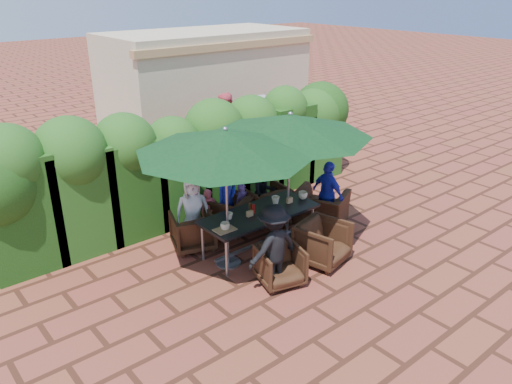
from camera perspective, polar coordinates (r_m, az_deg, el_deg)
ground at (r=9.14m, az=1.36°, el=-6.88°), size 80.00×80.00×0.00m
dining_table at (r=8.92m, az=0.39°, el=-2.78°), size 2.20×0.90×0.75m
umbrella_left at (r=7.90m, az=-3.52°, el=5.75°), size 2.93×2.93×2.46m
umbrella_right at (r=8.84m, az=3.92°, el=7.61°), size 2.92×2.92×2.46m
chair_far_left at (r=9.19m, az=-7.24°, el=-4.23°), size 0.92×0.89×0.75m
chair_far_mid at (r=9.77m, az=-2.83°, el=-2.22°), size 0.99×0.96×0.79m
chair_far_right at (r=10.12m, az=1.14°, el=-1.15°), size 0.90×0.86×0.83m
chair_near_left at (r=8.12m, az=2.79°, el=-8.18°), size 0.83×0.80×0.70m
chair_near_right at (r=8.73m, az=7.65°, el=-5.56°), size 0.94×0.91×0.82m
chair_end_right at (r=10.12m, az=7.40°, el=-1.16°), size 1.03×1.20×0.89m
adult_far_left at (r=9.26m, az=-7.24°, el=-2.06°), size 0.75×0.62×1.32m
adult_far_mid at (r=9.68m, az=-3.39°, el=-0.74°), size 0.55×0.49×1.33m
adult_far_right at (r=10.16m, az=0.95°, el=-0.12°), size 0.61×0.46×1.13m
adult_near_left at (r=7.87m, az=2.00°, el=-6.26°), size 0.91×0.43×1.41m
adult_end_right at (r=9.95m, az=8.20°, el=-0.22°), size 0.41×0.80×1.34m
child_left at (r=9.64m, az=-5.37°, el=-2.27°), size 0.39×0.36×0.91m
child_right at (r=9.91m, az=-1.54°, el=-1.48°), size 0.37×0.33×0.90m
pedestrian_a at (r=12.88m, az=-4.54°, el=5.87°), size 1.48×0.56×1.57m
pedestrian_b at (r=13.43m, az=-3.61°, el=7.30°), size 0.98×0.69×1.88m
pedestrian_c at (r=13.79m, az=0.59°, el=7.49°), size 1.21×0.75×1.75m
cup_a at (r=8.27m, az=-3.55°, el=-3.93°), size 0.16×0.16×0.13m
cup_b at (r=8.63m, az=-3.07°, el=-2.75°), size 0.12×0.12×0.12m
cup_c at (r=8.73m, az=1.46°, el=-2.35°), size 0.17×0.17×0.13m
cup_d at (r=9.20m, az=2.25°, el=-0.93°), size 0.15×0.15×0.14m
cup_e at (r=9.45m, az=5.37°, el=-0.38°), size 0.18×0.18×0.14m
ketchup_bottle at (r=8.82m, az=-0.28°, el=-1.93°), size 0.04×0.04×0.17m
sauce_bottle at (r=8.87m, az=-0.69°, el=-1.79°), size 0.04×0.04×0.17m
serving_tray at (r=8.28m, az=-3.59°, el=-4.31°), size 0.35×0.25×0.02m
number_block_left at (r=8.72m, az=-0.72°, el=-2.48°), size 0.12×0.06×0.10m
number_block_right at (r=9.27m, az=3.84°, el=-0.95°), size 0.12×0.06×0.10m
hedge_wall at (r=10.20m, az=-8.03°, el=4.51°), size 9.10×1.60×2.52m
building at (r=15.90m, az=-5.77°, el=12.15°), size 6.20×3.08×3.20m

